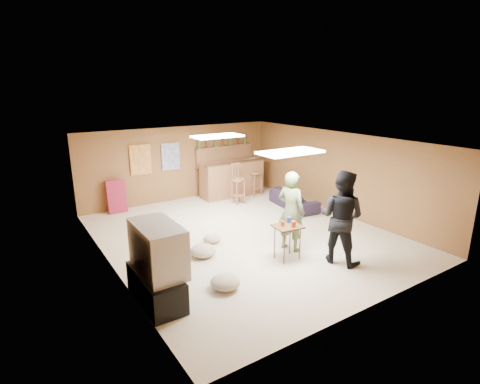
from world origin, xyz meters
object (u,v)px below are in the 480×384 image
person_black (341,217)px  tray_table (287,242)px  tv_body (158,248)px  person_olive (291,211)px  sofa (294,199)px  bar_counter (232,179)px

person_black → tray_table: bearing=30.6°
tv_body → person_black: (3.46, -0.60, 0.02)m
person_olive → sofa: size_ratio=1.00×
bar_counter → person_olive: (-1.12, -4.10, 0.30)m
person_olive → tray_table: person_olive is taller
person_olive → person_black: (0.44, -0.95, 0.07)m
bar_counter → person_black: size_ratio=1.09×
person_olive → tray_table: size_ratio=2.41×
tv_body → person_olive: (3.03, 0.35, -0.05)m
tray_table → tv_body: bearing=-179.4°
sofa → tray_table: (-2.30, -2.44, 0.11)m
tv_body → person_olive: 3.05m
bar_counter → person_olive: size_ratio=1.18×
person_olive → sofa: person_olive is taller
bar_counter → sofa: (0.83, -1.98, -0.30)m
person_olive → person_black: person_black is taller
tv_body → bar_counter: tv_body is taller
sofa → tray_table: tray_table is taller
tv_body → person_black: size_ratio=0.60×
person_black → tv_body: bearing=59.6°
bar_counter → person_black: person_black is taller
person_black → sofa: size_ratio=1.09×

